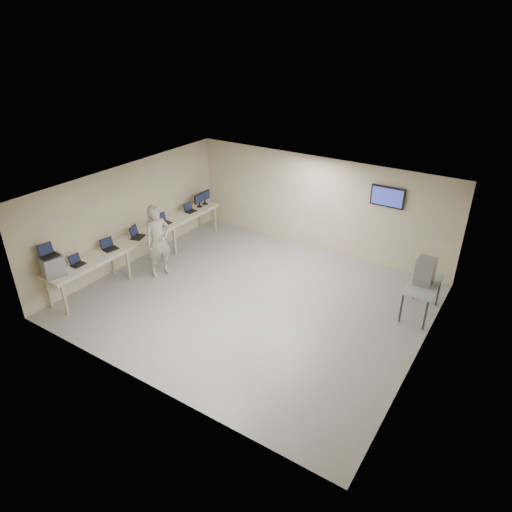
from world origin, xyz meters
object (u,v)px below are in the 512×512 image
Objects in this scene: workbench at (143,237)px; soldier at (158,241)px; equipment_box at (52,266)px; side_table at (423,286)px.

workbench is 0.87m from soldier.
soldier is at bearing -16.67° from workbench.
soldier reaches higher than workbench.
equipment_box is at bearing 179.59° from soldier.
side_table is at bearing 13.19° from workbench.
equipment_box reaches higher than workbench.
workbench is at bearing -166.81° from side_table.
workbench is at bearing 101.82° from equipment_box.
equipment_box is 0.25× the size of soldier.
side_table is (7.25, 4.43, -0.40)m from equipment_box.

